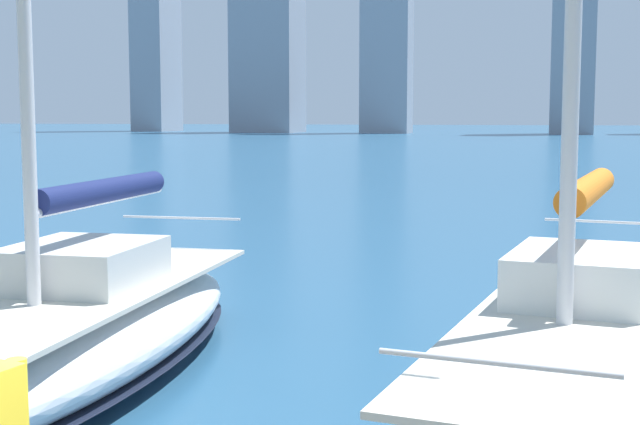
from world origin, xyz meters
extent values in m
cube|color=#9196A0|center=(-2.71, -157.99, 20.46)|extent=(7.23, 10.99, 40.92)
cube|color=#949AA4|center=(53.05, -158.89, 21.36)|extent=(11.89, 10.94, 42.73)
cube|color=#999EA9|center=(79.77, -166.10, 25.50)|extent=(6.82, 10.50, 51.00)
ellipsoid|color=white|center=(-2.51, -6.46, 0.60)|extent=(3.37, 8.97, 1.20)
ellipsoid|color=black|center=(-2.51, -6.46, 0.27)|extent=(3.39, 9.02, 0.10)
cube|color=beige|center=(-2.51, -6.46, 1.23)|extent=(2.83, 7.88, 0.06)
cube|color=silver|center=(-2.58, -6.98, 1.54)|extent=(1.62, 2.08, 0.55)
cylinder|color=silver|center=(-2.66, -7.64, 2.31)|extent=(0.56, 3.67, 0.12)
cylinder|color=orange|center=(-2.66, -7.64, 2.43)|extent=(0.73, 3.40, 0.32)
cylinder|color=silver|center=(-2.03, -2.47, 1.75)|extent=(1.51, 0.22, 0.04)
cylinder|color=silver|center=(-2.99, -10.37, 1.75)|extent=(1.74, 0.25, 0.04)
ellipsoid|color=silver|center=(3.50, -6.46, 0.52)|extent=(3.21, 8.97, 1.05)
ellipsoid|color=black|center=(3.50, -6.46, 0.24)|extent=(3.23, 9.02, 0.10)
cube|color=beige|center=(3.50, -6.46, 1.08)|extent=(2.66, 7.89, 0.06)
cube|color=silver|center=(3.53, -6.99, 1.38)|extent=(1.74, 2.03, 0.55)
cylinder|color=silver|center=(3.57, -7.66, 2.16)|extent=(0.33, 3.71, 0.12)
cylinder|color=navy|center=(3.57, -7.66, 2.28)|extent=(0.51, 3.43, 0.32)
cylinder|color=silver|center=(3.73, -10.43, 1.60)|extent=(2.04, 0.15, 0.04)
cylinder|color=yellow|center=(0.14, -0.65, 1.79)|extent=(0.10, 0.10, 0.63)
camera|label=1|loc=(-2.43, 3.03, 3.29)|focal=50.00mm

